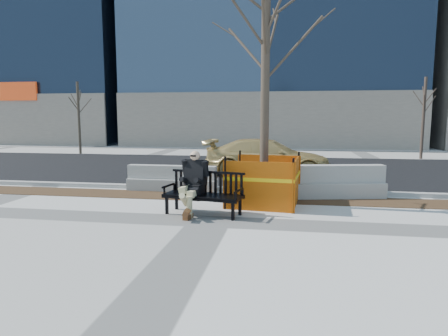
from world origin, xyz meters
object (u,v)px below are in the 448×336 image
(seated_man, at_px, (194,213))
(tree_fence, at_px, (264,204))
(bench, at_px, (203,214))
(jersey_barrier_left, at_px, (172,191))
(jersey_barrier_right, at_px, (325,198))
(sedan, at_px, (267,175))

(seated_man, relative_size, tree_fence, 0.23)
(bench, distance_m, tree_fence, 1.91)
(jersey_barrier_left, bearing_deg, jersey_barrier_right, -3.32)
(bench, height_order, jersey_barrier_right, bench)
(sedan, xyz_separation_m, jersey_barrier_right, (1.85, -4.00, 0.00))
(jersey_barrier_right, bearing_deg, seated_man, -156.13)
(tree_fence, bearing_deg, seated_man, -141.62)
(seated_man, height_order, tree_fence, tree_fence)
(seated_man, bearing_deg, bench, -10.67)
(jersey_barrier_left, height_order, jersey_barrier_right, jersey_barrier_right)
(bench, xyz_separation_m, jersey_barrier_left, (-1.59, 2.77, 0.00))
(jersey_barrier_left, bearing_deg, seated_man, -62.92)
(sedan, height_order, jersey_barrier_left, sedan)
(seated_man, distance_m, jersey_barrier_right, 4.04)
(tree_fence, bearing_deg, jersey_barrier_left, 154.28)
(jersey_barrier_left, bearing_deg, bench, -59.67)
(jersey_barrier_left, distance_m, jersey_barrier_right, 4.63)
(sedan, distance_m, jersey_barrier_left, 4.61)
(sedan, height_order, jersey_barrier_right, sedan)
(tree_fence, relative_size, jersey_barrier_left, 2.38)
(sedan, bearing_deg, seated_man, 168.38)
(bench, bearing_deg, seated_man, 169.33)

